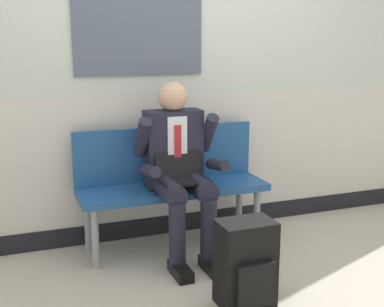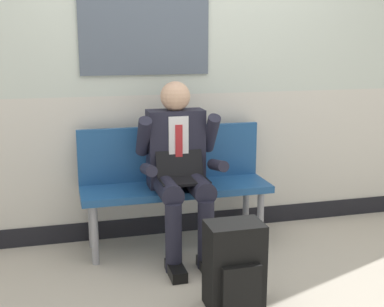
# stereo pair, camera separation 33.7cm
# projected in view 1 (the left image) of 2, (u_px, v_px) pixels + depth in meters

# --- Properties ---
(ground_plane) EXTENTS (18.00, 18.00, 0.00)m
(ground_plane) POSITION_uv_depth(u_px,v_px,m) (205.00, 259.00, 3.56)
(ground_plane) COLOR #B2A899
(station_wall) EXTENTS (6.81, 0.17, 2.87)m
(station_wall) POSITION_uv_depth(u_px,v_px,m) (174.00, 50.00, 3.82)
(station_wall) COLOR beige
(station_wall) RESTS_ON ground
(bench_with_person) EXTENTS (1.36, 0.42, 0.88)m
(bench_with_person) POSITION_uv_depth(u_px,v_px,m) (170.00, 177.00, 3.72)
(bench_with_person) COLOR navy
(bench_with_person) RESTS_ON ground
(person_seated) EXTENTS (0.57, 0.70, 1.22)m
(person_seated) POSITION_uv_depth(u_px,v_px,m) (179.00, 166.00, 3.51)
(person_seated) COLOR #1E1E2D
(person_seated) RESTS_ON ground
(backpack) EXTENTS (0.32, 0.26, 0.51)m
(backpack) POSITION_uv_depth(u_px,v_px,m) (246.00, 264.00, 2.91)
(backpack) COLOR black
(backpack) RESTS_ON ground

